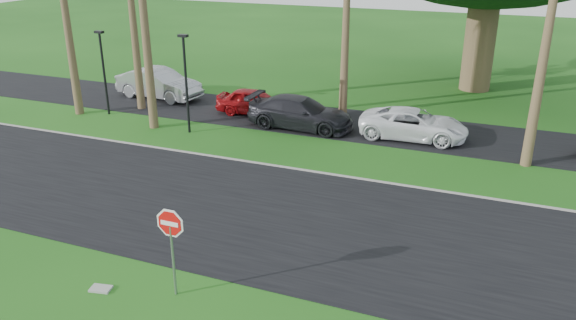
# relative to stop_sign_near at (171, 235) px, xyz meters

# --- Properties ---
(ground) EXTENTS (120.00, 120.00, 0.00)m
(ground) POSITION_rel_stop_sign_near_xyz_m (-0.50, 3.00, -1.77)
(ground) COLOR #174A12
(ground) RESTS_ON ground
(road) EXTENTS (120.00, 8.00, 0.02)m
(road) POSITION_rel_stop_sign_near_xyz_m (-0.50, 5.00, -1.76)
(road) COLOR black
(road) RESTS_ON ground
(parking_strip) EXTENTS (120.00, 5.00, 0.02)m
(parking_strip) POSITION_rel_stop_sign_near_xyz_m (-0.50, 15.50, -1.76)
(parking_strip) COLOR black
(parking_strip) RESTS_ON ground
(curb) EXTENTS (120.00, 0.12, 0.06)m
(curb) POSITION_rel_stop_sign_near_xyz_m (-0.50, 9.05, -1.74)
(curb) COLOR gray
(curb) RESTS_ON ground
(stop_sign_near) EXTENTS (1.05, 0.07, 2.62)m
(stop_sign_near) POSITION_rel_stop_sign_near_xyz_m (0.00, 0.00, 0.00)
(stop_sign_near) COLOR gray
(stop_sign_near) RESTS_ON ground
(streetlight_left) EXTENTS (0.45, 0.25, 4.34)m
(streetlight_left) POSITION_rel_stop_sign_near_xyz_m (-12.00, 12.50, 0.72)
(streetlight_left) COLOR black
(streetlight_left) RESTS_ON ground
(streetlight_right) EXTENTS (0.45, 0.25, 4.64)m
(streetlight_right) POSITION_rel_stop_sign_near_xyz_m (-6.50, 11.50, 0.88)
(streetlight_right) COLOR black
(streetlight_right) RESTS_ON ground
(car_silver) EXTENTS (5.28, 2.32, 1.69)m
(car_silver) POSITION_rel_stop_sign_near_xyz_m (-11.25, 16.13, -0.93)
(car_silver) COLOR #A2A3A9
(car_silver) RESTS_ON ground
(car_red) EXTENTS (4.09, 1.95, 1.35)m
(car_red) POSITION_rel_stop_sign_near_xyz_m (-4.82, 15.30, -1.10)
(car_red) COLOR #9A0C10
(car_red) RESTS_ON ground
(car_dark) EXTENTS (5.25, 2.22, 1.51)m
(car_dark) POSITION_rel_stop_sign_near_xyz_m (-1.80, 14.07, -1.02)
(car_dark) COLOR black
(car_dark) RESTS_ON ground
(car_minivan) EXTENTS (4.99, 2.44, 1.36)m
(car_minivan) POSITION_rel_stop_sign_near_xyz_m (3.60, 14.55, -1.09)
(car_minivan) COLOR white
(car_minivan) RESTS_ON ground
(utility_slab) EXTENTS (0.61, 0.45, 0.06)m
(utility_slab) POSITION_rel_stop_sign_near_xyz_m (-1.97, -0.58, -1.74)
(utility_slab) COLOR #989991
(utility_slab) RESTS_ON ground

